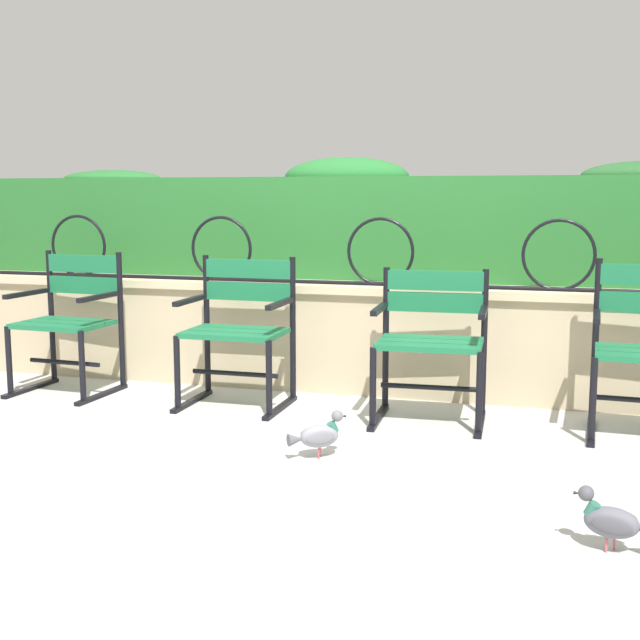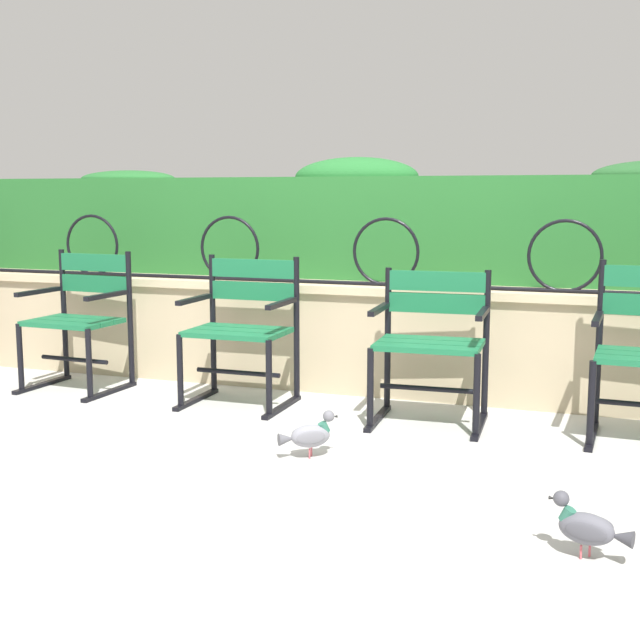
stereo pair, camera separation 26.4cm
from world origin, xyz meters
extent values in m
plane|color=#B7B5AF|center=(0.00, 0.00, 0.00)|extent=(60.00, 60.00, 0.00)
cube|color=tan|center=(0.00, 0.74, 0.32)|extent=(7.39, 0.35, 0.63)
cube|color=#CBB58F|center=(0.00, 0.74, 0.66)|extent=(7.39, 0.41, 0.05)
cylinder|color=black|center=(0.00, 0.67, 0.69)|extent=(6.85, 0.02, 0.02)
torus|color=black|center=(-1.90, 0.67, 0.89)|extent=(0.42, 0.02, 0.42)
torus|color=black|center=(-0.85, 0.67, 0.89)|extent=(0.42, 0.02, 0.42)
torus|color=black|center=(0.20, 0.67, 0.89)|extent=(0.42, 0.02, 0.42)
torus|color=black|center=(1.25, 0.67, 0.89)|extent=(0.42, 0.02, 0.42)
cube|color=#236028|center=(0.00, 1.17, 1.02)|extent=(7.24, 0.51, 0.67)
ellipsoid|color=#23612A|center=(-1.92, 1.17, 1.35)|extent=(0.75, 0.46, 0.12)
ellipsoid|color=#1F5C27|center=(-0.15, 1.17, 1.35)|extent=(0.86, 0.46, 0.27)
cube|color=#19663D|center=(-1.70, -0.01, 0.44)|extent=(0.53, 0.15, 0.03)
cube|color=#19663D|center=(-1.69, 0.13, 0.44)|extent=(0.53, 0.15, 0.03)
cube|color=#19663D|center=(-1.68, 0.26, 0.44)|extent=(0.53, 0.15, 0.03)
cube|color=#19663D|center=(-1.68, 0.37, 0.80)|extent=(0.53, 0.06, 0.11)
cube|color=#19663D|center=(-1.68, 0.37, 0.66)|extent=(0.53, 0.06, 0.11)
cylinder|color=black|center=(-1.41, 0.35, 0.44)|extent=(0.04, 0.04, 0.88)
cylinder|color=black|center=(-1.44, -0.08, 0.22)|extent=(0.04, 0.04, 0.44)
cube|color=black|center=(-1.43, 0.11, 0.01)|extent=(0.07, 0.52, 0.02)
cube|color=black|center=(-1.43, 0.11, 0.62)|extent=(0.06, 0.40, 0.03)
cylinder|color=black|center=(-1.94, 0.38, 0.44)|extent=(0.04, 0.04, 0.88)
cylinder|color=black|center=(-1.96, -0.05, 0.22)|extent=(0.04, 0.04, 0.44)
cube|color=black|center=(-1.95, 0.14, 0.01)|extent=(0.07, 0.52, 0.02)
cube|color=black|center=(-1.95, 0.14, 0.62)|extent=(0.06, 0.40, 0.03)
cylinder|color=black|center=(-1.69, 0.13, 0.20)|extent=(0.50, 0.05, 0.03)
cube|color=#19663D|center=(-0.54, -0.02, 0.44)|extent=(0.56, 0.13, 0.03)
cube|color=#19663D|center=(-0.54, 0.12, 0.44)|extent=(0.56, 0.13, 0.03)
cube|color=#19663D|center=(-0.54, 0.26, 0.44)|extent=(0.56, 0.13, 0.03)
cube|color=#19663D|center=(-0.54, 0.36, 0.79)|extent=(0.56, 0.03, 0.11)
cube|color=#19663D|center=(-0.54, 0.36, 0.66)|extent=(0.56, 0.03, 0.11)
cylinder|color=black|center=(-0.26, 0.36, 0.44)|extent=(0.04, 0.04, 0.87)
cylinder|color=black|center=(-0.26, -0.07, 0.22)|extent=(0.04, 0.04, 0.44)
cube|color=black|center=(-0.26, 0.12, 0.01)|extent=(0.04, 0.52, 0.02)
cube|color=black|center=(-0.26, 0.12, 0.62)|extent=(0.04, 0.40, 0.03)
cylinder|color=black|center=(-0.82, 0.36, 0.44)|extent=(0.04, 0.04, 0.87)
cylinder|color=black|center=(-0.82, -0.07, 0.22)|extent=(0.04, 0.04, 0.44)
cube|color=black|center=(-0.82, 0.12, 0.01)|extent=(0.04, 0.52, 0.02)
cube|color=black|center=(-0.82, 0.12, 0.62)|extent=(0.04, 0.40, 0.03)
cylinder|color=black|center=(-0.54, 0.12, 0.20)|extent=(0.53, 0.03, 0.03)
cube|color=#19663D|center=(0.61, -0.05, 0.44)|extent=(0.56, 0.15, 0.03)
cube|color=#19663D|center=(0.60, 0.09, 0.44)|extent=(0.56, 0.15, 0.03)
cube|color=#19663D|center=(0.60, 0.22, 0.44)|extent=(0.56, 0.15, 0.03)
cube|color=#19663D|center=(0.59, 0.33, 0.76)|extent=(0.56, 0.06, 0.11)
cube|color=#19663D|center=(0.59, 0.33, 0.63)|extent=(0.56, 0.06, 0.11)
cylinder|color=black|center=(0.87, 0.34, 0.41)|extent=(0.04, 0.04, 0.83)
cylinder|color=black|center=(0.89, -0.09, 0.22)|extent=(0.04, 0.04, 0.44)
cube|color=black|center=(0.88, 0.10, 0.01)|extent=(0.07, 0.52, 0.02)
cube|color=black|center=(0.88, 0.10, 0.62)|extent=(0.06, 0.40, 0.03)
cylinder|color=black|center=(0.31, 0.31, 0.41)|extent=(0.04, 0.04, 0.83)
cylinder|color=black|center=(0.34, -0.12, 0.22)|extent=(0.04, 0.04, 0.44)
cube|color=black|center=(0.33, 0.07, 0.01)|extent=(0.07, 0.52, 0.02)
cube|color=black|center=(0.33, 0.07, 0.62)|extent=(0.06, 0.40, 0.03)
cylinder|color=black|center=(0.60, 0.09, 0.20)|extent=(0.53, 0.06, 0.03)
cylinder|color=black|center=(1.46, 0.35, 0.45)|extent=(0.04, 0.04, 0.90)
cylinder|color=black|center=(1.45, -0.08, 0.22)|extent=(0.04, 0.04, 0.44)
cube|color=black|center=(1.45, 0.11, 0.01)|extent=(0.06, 0.52, 0.02)
cube|color=black|center=(1.45, 0.11, 0.62)|extent=(0.05, 0.40, 0.03)
ellipsoid|color=gray|center=(0.20, -0.67, 0.11)|extent=(0.21, 0.19, 0.11)
cylinder|color=#2D6B56|center=(0.26, -0.63, 0.14)|extent=(0.08, 0.07, 0.06)
sphere|color=slate|center=(0.28, -0.62, 0.20)|extent=(0.06, 0.06, 0.06)
cone|color=black|center=(0.30, -0.60, 0.19)|extent=(0.03, 0.02, 0.01)
cone|color=#595960|center=(0.11, -0.74, 0.10)|extent=(0.10, 0.10, 0.06)
ellipsoid|color=slate|center=(0.17, -0.64, 0.11)|extent=(0.13, 0.10, 0.07)
ellipsoid|color=slate|center=(0.22, -0.71, 0.11)|extent=(0.13, 0.10, 0.07)
cylinder|color=#C6515B|center=(0.20, -0.65, 0.03)|extent=(0.01, 0.01, 0.05)
cylinder|color=#C6515B|center=(0.21, -0.69, 0.03)|extent=(0.01, 0.01, 0.05)
ellipsoid|color=#5B5B66|center=(1.48, -1.40, 0.11)|extent=(0.21, 0.14, 0.11)
cylinder|color=#2D6B56|center=(1.42, -1.38, 0.14)|extent=(0.07, 0.06, 0.06)
sphere|color=#494951|center=(1.39, -1.38, 0.20)|extent=(0.06, 0.06, 0.06)
cone|color=black|center=(1.36, -1.37, 0.19)|extent=(0.02, 0.02, 0.01)
ellipsoid|color=#4E4E56|center=(1.48, -1.44, 0.11)|extent=(0.14, 0.05, 0.07)
ellipsoid|color=#4E4E56|center=(1.50, -1.36, 0.11)|extent=(0.14, 0.05, 0.07)
cylinder|color=#C6515B|center=(1.47, -1.41, 0.03)|extent=(0.01, 0.01, 0.05)
cylinder|color=#C6515B|center=(1.49, -1.38, 0.03)|extent=(0.01, 0.01, 0.05)
camera|label=1|loc=(1.29, -4.36, 1.24)|focal=47.23mm
camera|label=2|loc=(1.54, -4.28, 1.24)|focal=47.23mm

